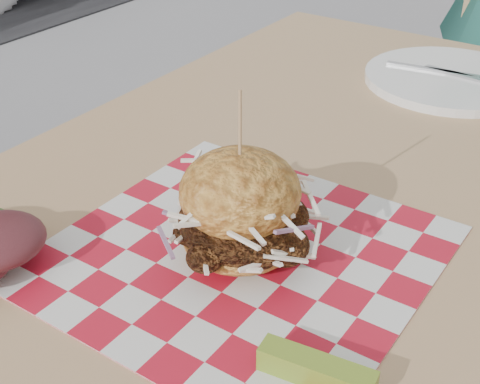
{
  "coord_description": "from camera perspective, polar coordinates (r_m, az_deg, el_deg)",
  "views": [
    {
      "loc": [
        0.42,
        -0.41,
        1.16
      ],
      "look_at": [
        0.12,
        0.04,
        0.82
      ],
      "focal_mm": 50.0,
      "sensor_mm": 36.0,
      "label": 1
    }
  ],
  "objects": [
    {
      "name": "patio_table",
      "position": [
        0.84,
        7.82,
        -4.21
      ],
      "size": [
        0.8,
        1.2,
        0.75
      ],
      "color": "tan",
      "rests_on": "ground"
    },
    {
      "name": "paper_liner",
      "position": [
        0.68,
        0.0,
        -5.33
      ],
      "size": [
        0.36,
        0.36,
        0.0
      ],
      "primitive_type": "cube",
      "color": "red",
      "rests_on": "patio_table"
    },
    {
      "name": "sandwich",
      "position": [
        0.65,
        0.0,
        -1.77
      ],
      "size": [
        0.16,
        0.16,
        0.18
      ],
      "color": "gold",
      "rests_on": "paper_liner"
    },
    {
      "name": "pickle_spear",
      "position": [
        0.55,
        6.54,
        -14.9
      ],
      "size": [
        0.1,
        0.03,
        0.02
      ],
      "primitive_type": "cube",
      "rotation": [
        0.0,
        0.0,
        0.13
      ],
      "color": "olive",
      "rests_on": "paper_liner"
    },
    {
      "name": "place_setting",
      "position": [
        1.13,
        17.5,
        9.2
      ],
      "size": [
        0.27,
        0.27,
        0.02
      ],
      "color": "white",
      "rests_on": "patio_table"
    }
  ]
}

